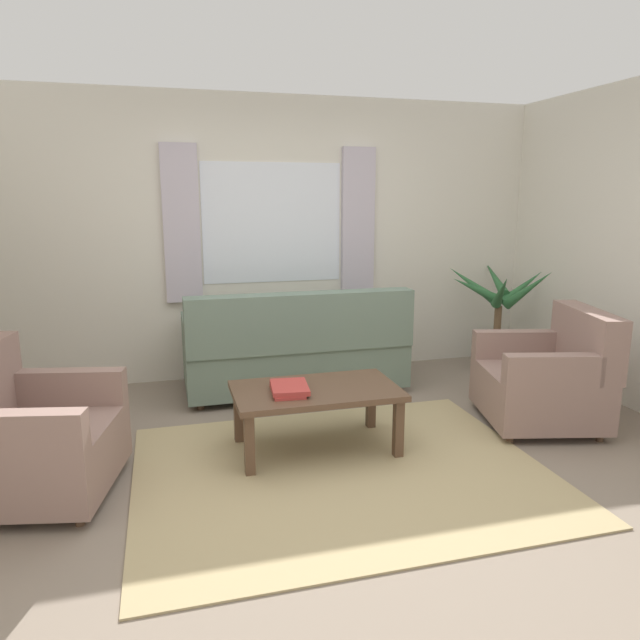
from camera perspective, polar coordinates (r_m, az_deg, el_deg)
ground_plane at (r=3.76m, az=2.15°, el=-14.71°), size 6.24×6.24×0.00m
wall_back at (r=5.57m, az=-4.77°, el=7.95°), size 5.32×0.12×2.60m
window_with_curtains at (r=5.48m, az=-4.64°, el=9.46°), size 1.98×0.07×1.40m
area_rug at (r=3.76m, az=2.15°, el=-14.62°), size 2.53×2.03×0.01m
couch at (r=5.09m, az=-2.39°, el=-3.06°), size 1.90×0.82×0.92m
armchair_left at (r=3.74m, az=-26.86°, el=-10.23°), size 0.98×0.99×0.88m
armchair_right at (r=4.69m, az=21.47°, el=-5.38°), size 0.99×1.01×0.88m
coffee_table at (r=3.91m, az=-0.41°, el=-7.49°), size 1.10×0.64×0.44m
book_stack_on_table at (r=3.81m, az=-3.08°, el=-6.74°), size 0.27×0.33×0.05m
potted_plant at (r=5.94m, az=16.95°, el=-0.93°), size 0.98×1.10×1.08m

